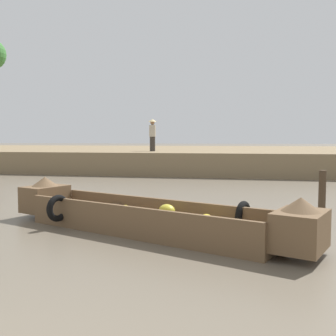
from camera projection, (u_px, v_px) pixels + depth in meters
name	position (u px, v px, depth m)	size (l,w,h in m)	color
ground_plane	(173.00, 198.00, 11.31)	(300.00, 300.00, 0.00)	#665B4C
riverbank_strip	(215.00, 156.00, 27.04)	(160.00, 20.00, 1.08)	#7F6B4C
banana_boat	(146.00, 217.00, 7.08)	(6.04, 3.17, 0.88)	brown
vendor_person	(152.00, 133.00, 20.25)	(0.44, 0.44, 1.66)	#332D28
mooring_post	(322.00, 198.00, 7.70)	(0.14, 0.14, 1.09)	#423323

